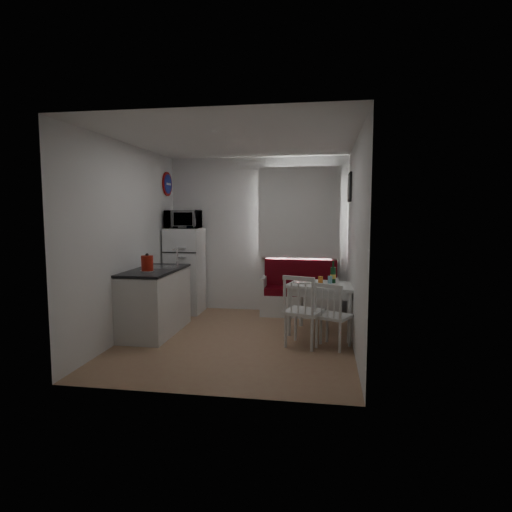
{
  "coord_description": "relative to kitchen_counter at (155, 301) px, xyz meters",
  "views": [
    {
      "loc": [
        1.12,
        -5.43,
        1.7
      ],
      "look_at": [
        0.17,
        0.5,
        1.07
      ],
      "focal_mm": 30.0,
      "sensor_mm": 36.0,
      "label": 1
    }
  ],
  "objects": [
    {
      "name": "dining_table",
      "position": [
        2.33,
        0.29,
        0.17
      ],
      "size": [
        1.08,
        0.88,
        0.71
      ],
      "rotation": [
        0.0,
        0.0,
        -0.26
      ],
      "color": "silver",
      "rests_on": "floor"
    },
    {
      "name": "kitchen_counter",
      "position": [
        0.0,
        0.0,
        0.0
      ],
      "size": [
        0.62,
        1.32,
        1.16
      ],
      "color": "silver",
      "rests_on": "floor"
    },
    {
      "name": "wall_left",
      "position": [
        -0.3,
        -0.16,
        0.84
      ],
      "size": [
        0.02,
        3.5,
        2.6
      ],
      "primitive_type": "cube",
      "color": "white",
      "rests_on": "floor"
    },
    {
      "name": "curtain",
      "position": [
        1.9,
        1.49,
        1.22
      ],
      "size": [
        1.35,
        0.02,
        1.5
      ],
      "primitive_type": "cube",
      "color": "white",
      "rests_on": "wall_back"
    },
    {
      "name": "drinking_glass_blue",
      "position": [
        2.41,
        0.34,
        0.3
      ],
      "size": [
        0.06,
        0.06,
        0.1
      ],
      "primitive_type": "cylinder",
      "color": "#7CC2D3",
      "rests_on": "dining_table"
    },
    {
      "name": "floor",
      "position": [
        1.2,
        -0.16,
        -0.46
      ],
      "size": [
        3.0,
        3.5,
        0.02
      ],
      "primitive_type": "cube",
      "color": "#A17355",
      "rests_on": "ground"
    },
    {
      "name": "bench",
      "position": [
        1.94,
        1.35,
        -0.16
      ],
      "size": [
        1.26,
        0.48,
        0.9
      ],
      "color": "silver",
      "rests_on": "floor"
    },
    {
      "name": "window",
      "position": [
        1.9,
        1.56,
        1.17
      ],
      "size": [
        1.22,
        0.06,
        1.47
      ],
      "primitive_type": "cube",
      "color": "silver",
      "rests_on": "wall_back"
    },
    {
      "name": "kettle",
      "position": [
        0.05,
        -0.36,
        0.57
      ],
      "size": [
        0.19,
        0.19,
        0.25
      ],
      "primitive_type": "cylinder",
      "color": "#A2190D",
      "rests_on": "kitchen_counter"
    },
    {
      "name": "microwave",
      "position": [
        0.02,
        1.19,
        1.11
      ],
      "size": [
        0.54,
        0.37,
        0.3
      ],
      "primitive_type": "imported",
      "color": "white",
      "rests_on": "fridge"
    },
    {
      "name": "ceiling",
      "position": [
        1.2,
        -0.16,
        2.14
      ],
      "size": [
        3.0,
        3.5,
        0.02
      ],
      "primitive_type": "cube",
      "color": "white",
      "rests_on": "wall_back"
    },
    {
      "name": "plate",
      "position": [
        2.03,
        0.31,
        0.26
      ],
      "size": [
        0.26,
        0.26,
        0.02
      ],
      "primitive_type": "cylinder",
      "color": "white",
      "rests_on": "dining_table"
    },
    {
      "name": "chair_right",
      "position": [
        2.45,
        -0.36,
        0.05
      ],
      "size": [
        0.51,
        0.52,
        0.44
      ],
      "rotation": [
        0.0,
        0.0,
        -0.46
      ],
      "color": "silver",
      "rests_on": "floor"
    },
    {
      "name": "wine_bottle",
      "position": [
        2.45,
        0.39,
        0.41
      ],
      "size": [
        0.08,
        0.08,
        0.31
      ],
      "primitive_type": null,
      "color": "#133C1D",
      "rests_on": "dining_table"
    },
    {
      "name": "wall_sign",
      "position": [
        -0.27,
        1.29,
        1.69
      ],
      "size": [
        0.03,
        0.4,
        0.4
      ],
      "primitive_type": "cylinder",
      "rotation": [
        0.0,
        1.57,
        0.0
      ],
      "color": "navy",
      "rests_on": "wall_left"
    },
    {
      "name": "wall_right",
      "position": [
        2.7,
        -0.16,
        0.84
      ],
      "size": [
        0.02,
        3.5,
        2.6
      ],
      "primitive_type": "cube",
      "color": "white",
      "rests_on": "floor"
    },
    {
      "name": "wall_back",
      "position": [
        1.2,
        1.59,
        0.84
      ],
      "size": [
        3.0,
        0.02,
        2.6
      ],
      "primitive_type": "cube",
      "color": "white",
      "rests_on": "floor"
    },
    {
      "name": "chair_left",
      "position": [
        2.08,
        -0.37,
        0.11
      ],
      "size": [
        0.54,
        0.53,
        0.49
      ],
      "rotation": [
        0.0,
        0.0,
        -0.32
      ],
      "color": "silver",
      "rests_on": "floor"
    },
    {
      "name": "fridge",
      "position": [
        0.02,
        1.24,
        0.25
      ],
      "size": [
        0.57,
        0.57,
        1.42
      ],
      "primitive_type": "cube",
      "color": "white",
      "rests_on": "floor"
    },
    {
      "name": "drinking_glass_orange",
      "position": [
        2.28,
        0.24,
        0.31
      ],
      "size": [
        0.07,
        0.07,
        0.11
      ],
      "primitive_type": "cylinder",
      "color": "orange",
      "rests_on": "dining_table"
    },
    {
      "name": "picture_frame",
      "position": [
        2.67,
        0.94,
        1.59
      ],
      "size": [
        0.04,
        0.52,
        0.42
      ],
      "primitive_type": "cube",
      "color": "black",
      "rests_on": "wall_right"
    },
    {
      "name": "wall_front",
      "position": [
        1.2,
        -1.91,
        0.84
      ],
      "size": [
        3.0,
        0.02,
        2.6
      ],
      "primitive_type": "cube",
      "color": "white",
      "rests_on": "floor"
    }
  ]
}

